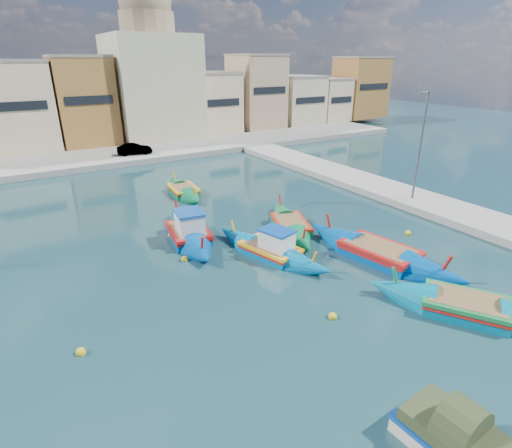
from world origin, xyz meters
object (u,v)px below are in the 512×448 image
object	(u,v)px
quay_street_lamp	(420,146)
luzzu_cyan_mid	(290,226)
church_block	(152,72)
luzzu_cyan_south	(465,308)
luzzu_blue_cabin	(189,234)
tender_near	(456,442)
luzzu_blue_south	(379,254)
luzzu_turquoise_cabin	(271,251)
luzzu_green	(184,191)

from	to	relation	value
quay_street_lamp	luzzu_cyan_mid	size ratio (longest dim) A/B	0.98
church_block	luzzu_cyan_south	distance (m)	44.95
luzzu_blue_cabin	luzzu_cyan_mid	world-z (taller)	luzzu_blue_cabin
quay_street_lamp	tender_near	bearing A→B (deg)	-138.67
quay_street_lamp	luzzu_cyan_south	distance (m)	14.44
luzzu_cyan_mid	quay_street_lamp	bearing A→B (deg)	-4.74
luzzu_blue_cabin	luzzu_blue_south	world-z (taller)	luzzu_blue_cabin
luzzu_turquoise_cabin	luzzu_blue_south	distance (m)	5.81
quay_street_lamp	luzzu_green	bearing A→B (deg)	140.17
luzzu_turquoise_cabin	tender_near	size ratio (longest dim) A/B	2.54
luzzu_green	luzzu_turquoise_cabin	bearing A→B (deg)	-90.57
church_block	luzzu_blue_cabin	xyz separation A→B (m)	(-8.87, -31.09, -8.05)
luzzu_turquoise_cabin	tender_near	bearing A→B (deg)	-100.74
luzzu_turquoise_cabin	luzzu_blue_cabin	xyz separation A→B (m)	(-2.93, 4.32, 0.05)
church_block	quay_street_lamp	world-z (taller)	church_block
church_block	tender_near	size ratio (longest dim) A/B	5.91
church_block	tender_near	xyz separation A→B (m)	(-8.31, -47.85, -7.93)
quay_street_lamp	luzzu_blue_cabin	distance (m)	17.04
luzzu_turquoise_cabin	quay_street_lamp	bearing A→B (deg)	6.00
church_block	quay_street_lamp	xyz separation A→B (m)	(7.44, -34.00, -4.07)
church_block	luzzu_blue_south	xyz separation A→B (m)	(-1.24, -38.82, -8.12)
luzzu_turquoise_cabin	luzzu_cyan_mid	world-z (taller)	luzzu_turquoise_cabin
luzzu_turquoise_cabin	luzzu_cyan_south	distance (m)	9.62
church_block	luzzu_turquoise_cabin	world-z (taller)	church_block
luzzu_blue_south	luzzu_cyan_south	distance (m)	5.40
quay_street_lamp	luzzu_turquoise_cabin	size ratio (longest dim) A/B	0.97
luzzu_blue_cabin	quay_street_lamp	bearing A→B (deg)	-10.12
luzzu_blue_cabin	tender_near	world-z (taller)	luzzu_blue_cabin
luzzu_cyan_mid	tender_near	world-z (taller)	luzzu_cyan_mid
luzzu_blue_cabin	luzzu_green	size ratio (longest dim) A/B	1.19
luzzu_turquoise_cabin	luzzu_green	world-z (taller)	luzzu_turquoise_cabin
quay_street_lamp	luzzu_green	xyz separation A→B (m)	(-13.27, 11.07, -4.10)
quay_street_lamp	luzzu_cyan_south	size ratio (longest dim) A/B	0.99
luzzu_cyan_south	tender_near	xyz separation A→B (m)	(-6.33, -3.69, 0.21)
luzzu_turquoise_cabin	luzzu_blue_cabin	world-z (taller)	luzzu_blue_cabin
luzzu_blue_cabin	luzzu_blue_south	xyz separation A→B (m)	(7.63, -7.73, -0.07)
luzzu_cyan_mid	luzzu_turquoise_cabin	bearing A→B (deg)	-143.08
luzzu_cyan_mid	luzzu_cyan_south	world-z (taller)	luzzu_cyan_south
church_block	luzzu_cyan_mid	distance (m)	34.25
church_block	luzzu_blue_south	bearing A→B (deg)	-91.83
luzzu_blue_south	tender_near	bearing A→B (deg)	-128.02
luzzu_blue_cabin	luzzu_green	xyz separation A→B (m)	(3.05, 8.15, -0.12)
quay_street_lamp	luzzu_green	world-z (taller)	quay_street_lamp
quay_street_lamp	church_block	bearing A→B (deg)	102.35
tender_near	luzzu_green	bearing A→B (deg)	84.31
luzzu_blue_south	tender_near	distance (m)	11.47
church_block	luzzu_cyan_south	world-z (taller)	church_block
quay_street_lamp	luzzu_blue_south	bearing A→B (deg)	-150.98
luzzu_turquoise_cabin	luzzu_blue_cabin	distance (m)	5.22
luzzu_turquoise_cabin	luzzu_blue_south	world-z (taller)	same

